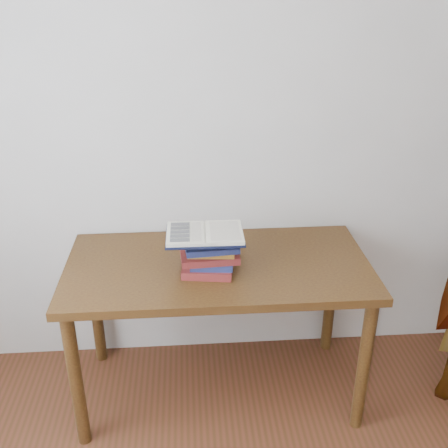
{
  "coord_description": "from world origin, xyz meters",
  "views": [
    {
      "loc": [
        -0.18,
        -0.73,
        1.97
      ],
      "look_at": [
        -0.03,
        1.25,
        1.02
      ],
      "focal_mm": 42.0,
      "sensor_mm": 36.0,
      "label": 1
    }
  ],
  "objects": [
    {
      "name": "desk",
      "position": [
        -0.05,
        1.38,
        0.66
      ],
      "size": [
        1.41,
        0.71,
        0.76
      ],
      "color": "#4A3212",
      "rests_on": "ground"
    },
    {
      "name": "open_book",
      "position": [
        -0.11,
        1.3,
        0.95
      ],
      "size": [
        0.34,
        0.24,
        0.03
      ],
      "rotation": [
        0.0,
        0.0,
        -0.01
      ],
      "color": "black",
      "rests_on": "book_stack"
    },
    {
      "name": "room_shell",
      "position": [
        -0.08,
        0.01,
        1.63
      ],
      "size": [
        3.54,
        3.54,
        2.62
      ],
      "color": "beige",
      "rests_on": "ground"
    },
    {
      "name": "book_stack",
      "position": [
        -0.09,
        1.31,
        0.85
      ],
      "size": [
        0.27,
        0.21,
        0.18
      ],
      "color": "maroon",
      "rests_on": "desk"
    }
  ]
}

